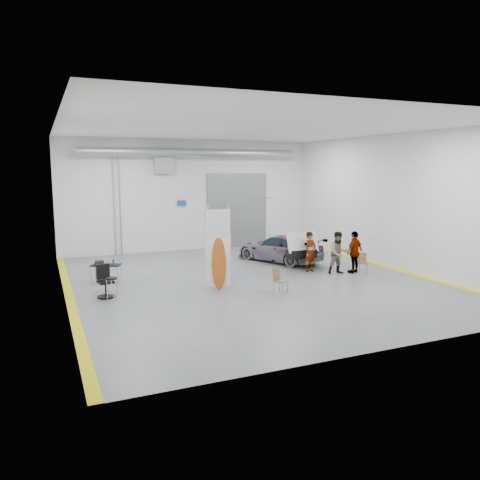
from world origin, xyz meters
name	(u,v)px	position (x,y,z in m)	size (l,w,h in m)	color
ground	(250,280)	(0.00, 0.00, 0.00)	(16.00, 16.00, 0.00)	slate
room_shell	(234,177)	(0.24, 2.22, 4.08)	(14.02, 16.18, 6.01)	silver
sedan_car	(280,248)	(2.95, 3.01, 0.65)	(1.82, 4.46, 1.29)	white
person_a	(310,252)	(3.10, 0.48, 0.88)	(0.64, 0.42, 1.76)	#8E614D
person_b	(339,253)	(3.99, -0.37, 0.91)	(0.89, 0.68, 1.81)	slate
person_c	(355,252)	(4.72, -0.50, 0.91)	(1.06, 0.44, 1.83)	#A05935
surfboard_display	(220,255)	(-1.58, -0.82, 1.28)	(0.88, 0.39, 3.17)	white
folding_chair_near	(281,286)	(0.21, -2.23, 0.28)	(0.57, 0.61, 0.90)	brown
folding_chair_far	(362,267)	(5.05, -0.63, 0.26)	(0.52, 0.56, 0.84)	brown
shop_stool	(112,288)	(-5.50, -0.63, 0.38)	(0.39, 0.39, 0.76)	black
work_table	(104,265)	(-5.42, 1.95, 0.71)	(1.27, 0.99, 0.92)	gray
office_chair	(105,283)	(-5.67, -0.28, 0.50)	(0.61, 0.62, 1.14)	black
trunk_lid	(301,240)	(2.95, 1.03, 1.31)	(1.51, 0.92, 0.04)	silver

